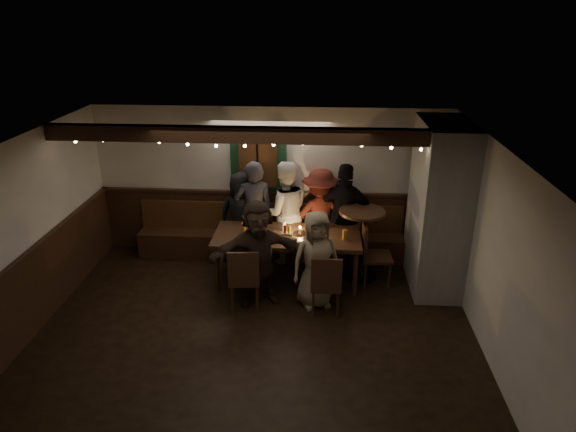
# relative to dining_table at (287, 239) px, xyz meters

# --- Properties ---
(room) EXTENTS (6.02, 5.01, 2.62)m
(room) POSITION_rel_dining_table_xyz_m (0.71, 0.02, 0.33)
(room) COLOR black
(room) RESTS_ON ground
(dining_table) EXTENTS (2.29, 0.98, 0.99)m
(dining_table) POSITION_rel_dining_table_xyz_m (0.00, 0.00, 0.00)
(dining_table) COLOR black
(dining_table) RESTS_ON ground
(chair_near_left) EXTENTS (0.48, 0.48, 0.98)m
(chair_near_left) POSITION_rel_dining_table_xyz_m (-0.56, -0.88, -0.20)
(chair_near_left) COLOR black
(chair_near_left) RESTS_ON ground
(chair_near_right) EXTENTS (0.44, 0.44, 0.95)m
(chair_near_right) POSITION_rel_dining_table_xyz_m (0.61, -0.94, -0.21)
(chair_near_right) COLOR black
(chair_near_right) RESTS_ON ground
(chair_end) EXTENTS (0.48, 0.48, 1.03)m
(chair_end) POSITION_rel_dining_table_xyz_m (1.31, 0.01, -0.17)
(chair_end) COLOR black
(chair_end) RESTS_ON ground
(high_top) EXTENTS (0.73, 0.73, 1.16)m
(high_top) POSITION_rel_dining_table_xyz_m (1.17, 0.24, -0.02)
(high_top) COLOR black
(high_top) RESTS_ON ground
(person_a) EXTENTS (0.81, 0.56, 1.58)m
(person_a) POSITION_rel_dining_table_xyz_m (-0.83, 0.75, 0.04)
(person_a) COLOR black
(person_a) RESTS_ON ground
(person_b) EXTENTS (0.72, 0.53, 1.81)m
(person_b) POSITION_rel_dining_table_xyz_m (-0.60, 0.64, 0.16)
(person_b) COLOR #312F3A
(person_b) RESTS_ON ground
(person_c) EXTENTS (1.00, 0.86, 1.79)m
(person_c) POSITION_rel_dining_table_xyz_m (-0.09, 0.74, 0.14)
(person_c) COLOR silver
(person_c) RESTS_ON ground
(person_d) EXTENTS (1.16, 0.78, 1.67)m
(person_d) POSITION_rel_dining_table_xyz_m (0.50, 0.76, 0.08)
(person_d) COLOR #521C16
(person_d) RESTS_ON ground
(person_e) EXTENTS (1.12, 0.66, 1.79)m
(person_e) POSITION_rel_dining_table_xyz_m (0.92, 0.63, 0.15)
(person_e) COLOR black
(person_e) RESTS_ON ground
(person_f) EXTENTS (1.57, 0.93, 1.61)m
(person_f) POSITION_rel_dining_table_xyz_m (-0.37, -0.65, 0.06)
(person_f) COLOR #30231A
(person_f) RESTS_ON ground
(person_g) EXTENTS (0.84, 0.69, 1.48)m
(person_g) POSITION_rel_dining_table_xyz_m (0.47, -0.66, -0.01)
(person_g) COLOR gray
(person_g) RESTS_ON ground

